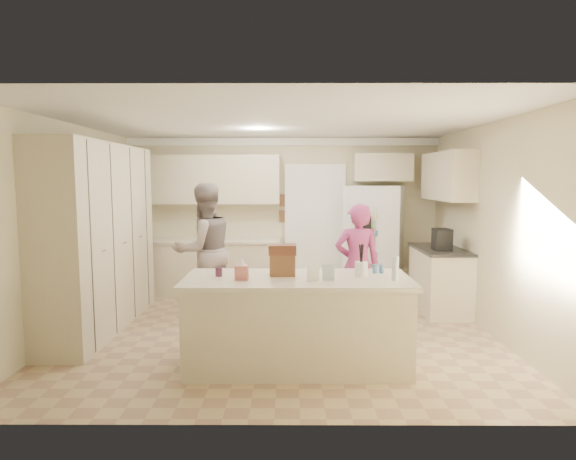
{
  "coord_description": "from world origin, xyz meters",
  "views": [
    {
      "loc": [
        0.12,
        -5.87,
        1.91
      ],
      "look_at": [
        0.1,
        0.35,
        1.25
      ],
      "focal_mm": 30.0,
      "sensor_mm": 36.0,
      "label": 1
    }
  ],
  "objects_px": {
    "coffee_maker": "(442,239)",
    "tissue_box": "(242,272)",
    "teen_girl": "(357,265)",
    "island_base": "(297,324)",
    "refrigerator": "(374,240)",
    "teen_boy": "(204,250)",
    "utensil_crock": "(361,269)",
    "dollhouse_body": "(283,265)"
  },
  "relations": [
    {
      "from": "coffee_maker",
      "to": "dollhouse_body",
      "type": "bearing_deg",
      "value": -140.71
    },
    {
      "from": "tissue_box",
      "to": "refrigerator",
      "type": "bearing_deg",
      "value": 60.25
    },
    {
      "from": "coffee_maker",
      "to": "island_base",
      "type": "relative_size",
      "value": 0.14
    },
    {
      "from": "island_base",
      "to": "utensil_crock",
      "type": "xyz_separation_m",
      "value": [
        0.65,
        0.05,
        0.56
      ]
    },
    {
      "from": "teen_girl",
      "to": "coffee_maker",
      "type": "bearing_deg",
      "value": -158.2
    },
    {
      "from": "utensil_crock",
      "to": "tissue_box",
      "type": "height_order",
      "value": "utensil_crock"
    },
    {
      "from": "refrigerator",
      "to": "teen_girl",
      "type": "distance_m",
      "value": 1.87
    },
    {
      "from": "coffee_maker",
      "to": "island_base",
      "type": "bearing_deg",
      "value": -137.17
    },
    {
      "from": "coffee_maker",
      "to": "teen_girl",
      "type": "relative_size",
      "value": 0.19
    },
    {
      "from": "coffee_maker",
      "to": "tissue_box",
      "type": "height_order",
      "value": "coffee_maker"
    },
    {
      "from": "island_base",
      "to": "refrigerator",
      "type": "bearing_deg",
      "value": 67.4
    },
    {
      "from": "utensil_crock",
      "to": "teen_boy",
      "type": "height_order",
      "value": "teen_boy"
    },
    {
      "from": "utensil_crock",
      "to": "refrigerator",
      "type": "bearing_deg",
      "value": 77.88
    },
    {
      "from": "dollhouse_body",
      "to": "refrigerator",
      "type": "bearing_deg",
      "value": 64.42
    },
    {
      "from": "teen_boy",
      "to": "refrigerator",
      "type": "bearing_deg",
      "value": 172.0
    },
    {
      "from": "dollhouse_body",
      "to": "island_base",
      "type": "bearing_deg",
      "value": -33.69
    },
    {
      "from": "utensil_crock",
      "to": "teen_boy",
      "type": "xyz_separation_m",
      "value": [
        -1.91,
        1.76,
        -0.07
      ]
    },
    {
      "from": "utensil_crock",
      "to": "teen_girl",
      "type": "xyz_separation_m",
      "value": [
        0.15,
        1.33,
        -0.2
      ]
    },
    {
      "from": "island_base",
      "to": "tissue_box",
      "type": "relative_size",
      "value": 15.71
    },
    {
      "from": "refrigerator",
      "to": "teen_boy",
      "type": "height_order",
      "value": "teen_boy"
    },
    {
      "from": "dollhouse_body",
      "to": "teen_boy",
      "type": "height_order",
      "value": "teen_boy"
    },
    {
      "from": "tissue_box",
      "to": "coffee_maker",
      "type": "bearing_deg",
      "value": 37.57
    },
    {
      "from": "coffee_maker",
      "to": "tissue_box",
      "type": "distance_m",
      "value": 3.28
    },
    {
      "from": "coffee_maker",
      "to": "teen_girl",
      "type": "distance_m",
      "value": 1.38
    },
    {
      "from": "utensil_crock",
      "to": "teen_boy",
      "type": "distance_m",
      "value": 2.6
    },
    {
      "from": "tissue_box",
      "to": "dollhouse_body",
      "type": "bearing_deg",
      "value": 26.57
    },
    {
      "from": "utensil_crock",
      "to": "dollhouse_body",
      "type": "height_order",
      "value": "dollhouse_body"
    },
    {
      "from": "utensil_crock",
      "to": "teen_girl",
      "type": "bearing_deg",
      "value": 83.58
    },
    {
      "from": "refrigerator",
      "to": "teen_girl",
      "type": "bearing_deg",
      "value": -87.81
    },
    {
      "from": "refrigerator",
      "to": "coffee_maker",
      "type": "distance_m",
      "value": 1.48
    },
    {
      "from": "refrigerator",
      "to": "coffee_maker",
      "type": "height_order",
      "value": "refrigerator"
    },
    {
      "from": "utensil_crock",
      "to": "dollhouse_body",
      "type": "relative_size",
      "value": 0.58
    },
    {
      "from": "refrigerator",
      "to": "dollhouse_body",
      "type": "distance_m",
      "value": 3.41
    },
    {
      "from": "island_base",
      "to": "teen_boy",
      "type": "xyz_separation_m",
      "value": [
        -1.26,
        1.81,
        0.49
      ]
    },
    {
      "from": "coffee_maker",
      "to": "island_base",
      "type": "distance_m",
      "value": 2.87
    },
    {
      "from": "coffee_maker",
      "to": "tissue_box",
      "type": "bearing_deg",
      "value": -142.43
    },
    {
      "from": "coffee_maker",
      "to": "teen_boy",
      "type": "distance_m",
      "value": 3.32
    },
    {
      "from": "utensil_crock",
      "to": "teen_girl",
      "type": "distance_m",
      "value": 1.35
    },
    {
      "from": "teen_boy",
      "to": "utensil_crock",
      "type": "bearing_deg",
      "value": 101.59
    },
    {
      "from": "island_base",
      "to": "utensil_crock",
      "type": "bearing_deg",
      "value": 4.4
    },
    {
      "from": "island_base",
      "to": "dollhouse_body",
      "type": "xyz_separation_m",
      "value": [
        -0.15,
        0.1,
        0.6
      ]
    },
    {
      "from": "coffee_maker",
      "to": "teen_girl",
      "type": "xyz_separation_m",
      "value": [
        -1.25,
        -0.52,
        -0.27
      ]
    }
  ]
}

